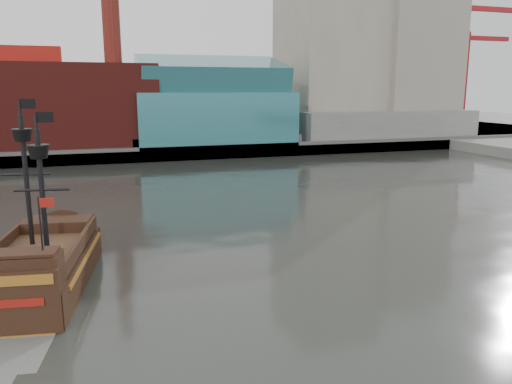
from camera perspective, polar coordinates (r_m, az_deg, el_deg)
name	(u,v)px	position (r m, az deg, el deg)	size (l,w,h in m)	color
ground	(316,297)	(31.79, 6.86, -11.87)	(400.00, 400.00, 0.00)	#282925
promenade_far	(150,140)	(119.57, -12.06, 5.86)	(220.00, 60.00, 2.00)	slate
seawall	(168,154)	(90.43, -10.02, 4.31)	(220.00, 1.00, 2.60)	#4C4C49
skyline	(174,32)	(112.93, -9.41, 17.60)	(149.00, 45.00, 62.00)	brown
crane_a	(463,63)	(141.72, 22.61, 13.45)	(22.50, 4.00, 32.25)	slate
crane_b	(466,78)	(155.44, 22.83, 11.89)	(19.10, 4.00, 26.25)	slate
pirate_ship	(40,271)	(35.30, -23.43, -8.31)	(7.85, 17.88, 12.93)	black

